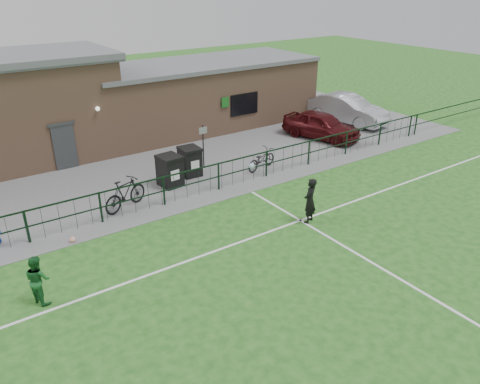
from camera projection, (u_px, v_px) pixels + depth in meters
ground at (341, 296)px, 13.09m from camera, size 90.00×90.00×0.00m
paving_strip at (143, 156)px, 23.16m from camera, size 34.00×13.00×0.02m
pitch_line_touch at (201, 197)px, 18.91m from camera, size 28.00×0.10×0.01m
pitch_line_mid at (257, 236)px, 16.07m from camera, size 28.00×0.10×0.01m
pitch_line_perp at (388, 272)px, 14.12m from camera, size 0.10×16.00×0.01m
perimeter_fence at (198, 182)px, 18.81m from camera, size 28.00×0.10×1.20m
wheelie_bin_left at (170, 172)px, 19.68m from camera, size 0.93×1.03×1.25m
wheelie_bin_right at (190, 162)px, 20.72m from camera, size 0.84×0.94×1.21m
sign_post at (203, 146)px, 21.47m from camera, size 0.08×0.08×2.00m
car_maroon at (321, 125)px, 25.42m from camera, size 2.85×4.62×1.47m
car_silver at (347, 109)px, 28.11m from camera, size 2.65×5.30×1.67m
bicycle_d at (125, 194)px, 17.71m from camera, size 2.10×1.29×1.22m
bicycle_e at (261, 159)px, 21.42m from camera, size 1.92×1.08×0.95m
goalkeeper_kick at (308, 200)px, 16.70m from camera, size 1.22×2.93×1.70m
outfield_player at (38, 279)px, 12.59m from camera, size 0.75×0.84×1.42m
ball_ground at (73, 240)px, 15.67m from camera, size 0.20×0.20×0.20m
clubhouse at (99, 102)px, 24.01m from camera, size 24.25×5.40×4.96m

